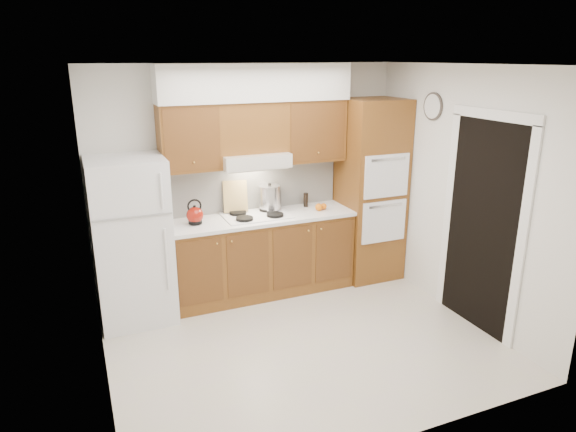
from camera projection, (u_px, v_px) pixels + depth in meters
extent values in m
plane|color=beige|center=(302.00, 341.00, 5.02)|extent=(3.60, 3.60, 0.00)
plane|color=white|center=(304.00, 65.00, 4.25)|extent=(3.60, 3.60, 0.00)
cube|color=silver|center=(250.00, 179.00, 5.96)|extent=(3.60, 0.02, 2.60)
cube|color=silver|center=(92.00, 241.00, 3.97)|extent=(0.02, 3.00, 2.60)
cube|color=silver|center=(461.00, 194.00, 5.31)|extent=(0.02, 3.00, 2.60)
cube|color=white|center=(132.00, 241.00, 5.25)|extent=(0.75, 0.72, 1.72)
cube|color=brown|center=(262.00, 256.00, 5.96)|extent=(2.11, 0.60, 0.90)
cube|color=white|center=(261.00, 218.00, 5.81)|extent=(2.13, 0.62, 0.04)
cube|color=white|center=(252.00, 186.00, 5.98)|extent=(2.11, 0.03, 0.56)
cube|color=brown|center=(370.00, 190.00, 6.26)|extent=(0.70, 0.65, 2.20)
cube|color=brown|center=(189.00, 138.00, 5.38)|extent=(0.63, 0.33, 0.70)
cube|color=brown|center=(312.00, 130.00, 5.91)|extent=(0.73, 0.33, 0.70)
cube|color=silver|center=(253.00, 160.00, 5.67)|extent=(0.75, 0.45, 0.15)
cube|color=brown|center=(251.00, 127.00, 5.62)|extent=(0.75, 0.33, 0.55)
cube|color=silver|center=(255.00, 82.00, 5.48)|extent=(2.13, 0.36, 0.40)
cube|color=white|center=(256.00, 215.00, 5.80)|extent=(0.74, 0.50, 0.01)
cube|color=black|center=(482.00, 227.00, 5.07)|extent=(0.02, 0.90, 2.10)
cylinder|color=#3F3833|center=(433.00, 106.00, 5.53)|extent=(0.02, 0.30, 0.30)
sphere|color=maroon|center=(195.00, 215.00, 5.49)|extent=(0.23, 0.23, 0.18)
cube|color=tan|center=(235.00, 196.00, 5.84)|extent=(0.29, 0.14, 0.36)
cylinder|color=silver|center=(270.00, 197.00, 5.95)|extent=(0.32, 0.32, 0.27)
cylinder|color=black|center=(279.00, 199.00, 6.09)|extent=(0.08, 0.08, 0.22)
cylinder|color=black|center=(306.00, 200.00, 6.13)|extent=(0.07, 0.07, 0.17)
cylinder|color=black|center=(306.00, 199.00, 6.18)|extent=(0.06, 0.06, 0.15)
sphere|color=orange|center=(324.00, 206.00, 6.03)|extent=(0.08, 0.08, 0.08)
sphere|color=orange|center=(319.00, 207.00, 5.98)|extent=(0.10, 0.10, 0.09)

